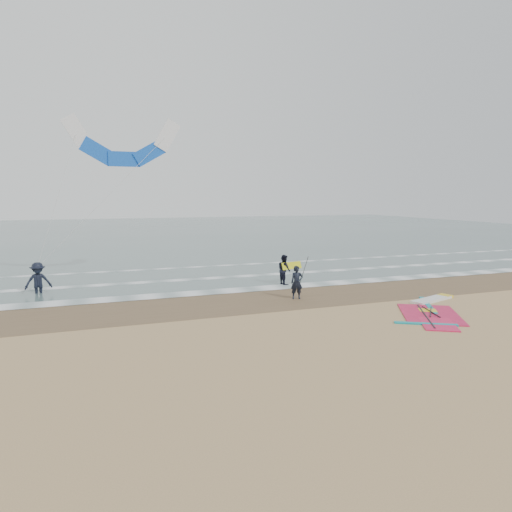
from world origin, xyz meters
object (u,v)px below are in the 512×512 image
object	(u,v)px
windsurf_rig	(432,310)
surf_kite	(124,146)
person_standing	(297,282)
person_walking	(284,270)
person_wading	(38,275)

from	to	relation	value
windsurf_rig	surf_kite	size ratio (longest dim) A/B	0.68
person_standing	surf_kite	bearing A→B (deg)	144.16
windsurf_rig	surf_kite	xyz separation A→B (m)	(-11.51, 12.01, 7.56)
person_walking	surf_kite	size ratio (longest dim) A/B	0.21
person_wading	surf_kite	xyz separation A→B (m)	(4.50, 2.64, 6.62)
surf_kite	windsurf_rig	bearing A→B (deg)	-46.21
person_walking	person_wading	size ratio (longest dim) A/B	0.85
person_standing	person_wading	bearing A→B (deg)	167.82
person_standing	surf_kite	size ratio (longest dim) A/B	0.20
person_standing	person_wading	xyz separation A→B (m)	(-11.58, 5.36, 0.18)
person_walking	surf_kite	xyz separation A→B (m)	(-7.92, 4.56, 6.77)
person_wading	windsurf_rig	bearing A→B (deg)	-41.19
person_walking	person_wading	world-z (taller)	person_wading
person_walking	person_standing	bearing A→B (deg)	161.40
windsurf_rig	person_standing	xyz separation A→B (m)	(-4.44, 4.01, 0.75)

